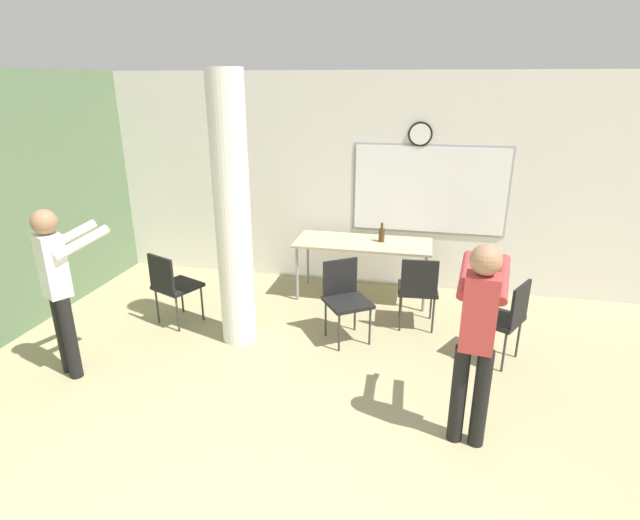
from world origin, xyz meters
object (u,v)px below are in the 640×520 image
folding_table (363,245)px  chair_table_front (345,295)px  chair_near_pillar (172,283)px  person_watching_back (59,281)px  chair_mid_room (504,315)px  person_playing_side (477,331)px  chair_table_right (418,287)px  bottle_on_table (382,234)px

folding_table → chair_table_front: (-0.04, -1.14, -0.19)m
chair_near_pillar → person_watching_back: (-0.47, -1.15, 0.45)m
chair_mid_room → person_watching_back: size_ratio=0.53×
folding_table → person_playing_side: bearing=-65.4°
chair_table_front → chair_near_pillar: size_ratio=1.00×
chair_table_front → person_playing_side: size_ratio=0.53×
folding_table → chair_table_right: size_ratio=1.97×
bottle_on_table → chair_table_front: bottle_on_table is taller
folding_table → chair_mid_room: size_ratio=1.97×
folding_table → bottle_on_table: 0.27m
folding_table → person_watching_back: person_watching_back is taller
folding_table → chair_mid_room: chair_mid_room is taller
bottle_on_table → chair_table_right: bottle_on_table is taller
chair_mid_room → chair_table_right: same height
chair_mid_room → person_playing_side: 1.42m
chair_near_pillar → bottle_on_table: bearing=30.2°
chair_table_front → chair_table_right: 0.86m
chair_mid_room → chair_near_pillar: same height
chair_mid_room → person_watching_back: bearing=-164.7°
person_watching_back → chair_near_pillar: bearing=67.9°
chair_near_pillar → chair_table_right: (2.74, 0.50, 0.00)m
chair_table_right → person_watching_back: person_watching_back is taller
chair_table_right → person_watching_back: size_ratio=0.53×
chair_near_pillar → person_playing_side: 3.49m
folding_table → person_watching_back: 3.46m
bottle_on_table → person_watching_back: person_watching_back is taller
bottle_on_table → chair_table_front: size_ratio=0.28×
bottle_on_table → person_playing_side: 2.81m
chair_near_pillar → chair_table_right: size_ratio=1.00×
bottle_on_table → person_playing_side: bearing=-70.1°
chair_mid_room → chair_table_front: 1.62m
chair_near_pillar → chair_table_right: same height
chair_mid_room → person_playing_side: bearing=-107.1°
chair_table_front → person_playing_side: 1.94m
chair_mid_room → chair_table_right: size_ratio=1.00×
folding_table → person_watching_back: (-2.48, -2.40, 0.26)m
chair_near_pillar → person_playing_side: bearing=-22.7°
chair_table_right → chair_table_front: bearing=-152.4°
chair_table_front → person_watching_back: (-2.44, -1.25, 0.45)m
bottle_on_table → person_watching_back: (-2.70, -2.46, 0.12)m
chair_mid_room → chair_near_pillar: bearing=179.3°
chair_mid_room → chair_near_pillar: size_ratio=1.00×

